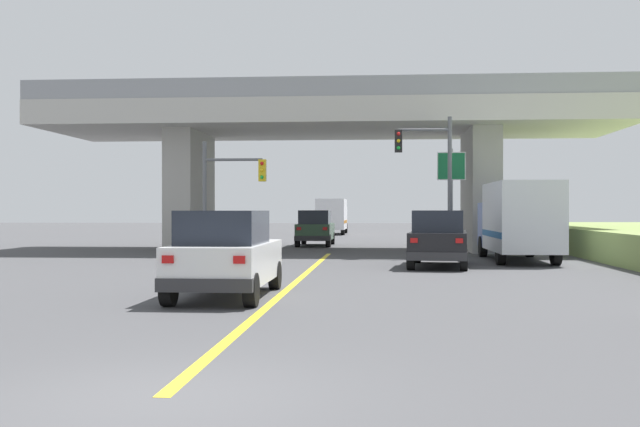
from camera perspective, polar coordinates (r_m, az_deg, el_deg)
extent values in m
plane|color=#424244|center=(38.43, 0.98, -2.77)|extent=(160.00, 160.00, 0.00)
cube|color=#B7B5AD|center=(38.65, 0.98, 7.00)|extent=(28.44, 8.98, 1.15)
cube|color=#A8A69F|center=(39.53, -9.72, 1.65)|extent=(1.38, 5.39, 6.00)
cube|color=#A8A69F|center=(38.64, 11.94, 1.68)|extent=(1.38, 5.39, 6.00)
cube|color=gray|center=(34.50, 0.53, 9.54)|extent=(28.44, 0.20, 0.90)
cube|color=gray|center=(43.07, 1.34, 7.68)|extent=(28.44, 0.20, 0.90)
cube|color=yellow|center=(21.88, -1.70, -5.06)|extent=(0.20, 27.25, 0.01)
cube|color=silver|center=(17.89, -7.00, -3.66)|extent=(1.96, 4.72, 0.90)
cube|color=#1E232D|center=(17.50, -7.23, -1.03)|extent=(1.72, 2.60, 0.76)
cube|color=#2D2D30|center=(15.66, -8.69, -5.35)|extent=(2.00, 0.20, 0.28)
cube|color=red|center=(15.74, -11.36, -3.39)|extent=(0.24, 0.06, 0.16)
cube|color=red|center=(15.40, -6.08, -3.47)|extent=(0.24, 0.06, 0.16)
cylinder|color=black|center=(19.87, -8.44, -4.57)|extent=(0.26, 0.72, 0.72)
cylinder|color=black|center=(19.56, -3.40, -4.65)|extent=(0.26, 0.72, 0.72)
cylinder|color=black|center=(16.38, -11.30, -5.60)|extent=(0.26, 0.72, 0.72)
cylinder|color=black|center=(15.99, -5.19, -5.74)|extent=(0.26, 0.72, 0.72)
cube|color=black|center=(27.65, 8.91, -2.28)|extent=(2.46, 4.95, 0.90)
cube|color=#1E232D|center=(27.27, 8.89, -0.57)|extent=(2.00, 2.79, 0.76)
cube|color=#2D2D30|center=(25.34, 8.75, -3.21)|extent=(2.01, 0.41, 0.28)
cube|color=red|center=(25.28, 7.08, -2.02)|extent=(0.25, 0.09, 0.16)
cube|color=red|center=(25.23, 10.42, -2.02)|extent=(0.25, 0.09, 0.16)
cylinder|color=black|center=(29.55, 7.31, -2.99)|extent=(0.34, 0.74, 0.72)
cylinder|color=black|center=(29.49, 10.74, -3.00)|extent=(0.34, 0.74, 0.72)
cylinder|color=black|center=(25.89, 6.84, -3.45)|extent=(0.34, 0.74, 0.72)
cylinder|color=black|center=(25.83, 10.74, -3.46)|extent=(0.34, 0.74, 0.72)
cube|color=navy|center=(33.83, 13.80, -0.82)|extent=(2.20, 2.00, 1.90)
cube|color=silver|center=(30.29, 14.90, -0.23)|extent=(2.31, 5.18, 2.65)
cube|color=#195999|center=(30.31, 14.90, -1.49)|extent=(2.33, 5.07, 0.24)
cylinder|color=black|center=(33.72, 12.12, -2.44)|extent=(0.30, 0.90, 0.90)
cylinder|color=black|center=(34.04, 15.47, -2.42)|extent=(0.30, 0.90, 0.90)
cylinder|color=black|center=(28.89, 13.41, -2.89)|extent=(0.30, 0.90, 0.90)
cylinder|color=black|center=(29.27, 17.29, -2.85)|extent=(0.30, 0.90, 0.90)
cube|color=#2D4C33|center=(43.33, -0.34, -1.36)|extent=(1.90, 4.64, 0.90)
cube|color=#1E232D|center=(42.97, -0.37, -0.27)|extent=(1.67, 2.55, 0.76)
cube|color=#2D2D30|center=(41.08, -0.60, -1.88)|extent=(1.94, 0.20, 0.28)
cube|color=red|center=(41.07, -1.60, -1.14)|extent=(0.24, 0.06, 0.16)
cube|color=red|center=(40.94, 0.38, -1.15)|extent=(0.24, 0.06, 0.16)
cylinder|color=black|center=(45.18, -1.22, -1.87)|extent=(0.26, 0.72, 0.72)
cylinder|color=black|center=(45.05, 0.93, -1.87)|extent=(0.26, 0.72, 0.72)
cylinder|color=black|center=(41.67, -1.70, -2.04)|extent=(0.26, 0.72, 0.72)
cylinder|color=black|center=(41.52, 0.63, -2.05)|extent=(0.26, 0.72, 0.72)
cylinder|color=#56595E|center=(32.85, 9.72, 1.96)|extent=(0.18, 0.18, 6.02)
cylinder|color=#56595E|center=(32.93, 7.82, 6.25)|extent=(2.18, 0.12, 0.12)
cube|color=black|center=(32.84, 5.91, 5.42)|extent=(0.32, 0.26, 0.96)
sphere|color=red|center=(32.72, 5.91, 5.97)|extent=(0.16, 0.16, 0.16)
sphere|color=gold|center=(32.69, 5.91, 5.45)|extent=(0.16, 0.16, 0.16)
sphere|color=green|center=(32.67, 5.91, 4.92)|extent=(0.16, 0.16, 0.16)
cylinder|color=#56595E|center=(33.80, -8.66, 1.09)|extent=(0.18, 0.18, 5.06)
cylinder|color=#56595E|center=(33.60, -6.52, 4.04)|extent=(2.57, 0.12, 0.12)
cube|color=gold|center=(33.35, -4.34, 3.24)|extent=(0.32, 0.26, 0.96)
sphere|color=red|center=(33.22, -4.39, 3.77)|extent=(0.16, 0.16, 0.16)
sphere|color=gold|center=(33.20, -4.38, 3.25)|extent=(0.16, 0.16, 0.16)
sphere|color=green|center=(33.19, -4.38, 2.74)|extent=(0.16, 0.16, 0.16)
cylinder|color=slate|center=(35.34, 9.82, 0.89)|extent=(0.14, 0.14, 4.85)
cube|color=#146638|center=(35.34, 9.84, 3.53)|extent=(1.21, 0.08, 1.20)
cube|color=white|center=(35.33, 9.84, 3.53)|extent=(1.29, 0.04, 1.28)
cube|color=silver|center=(67.01, 1.08, -0.29)|extent=(2.20, 2.00, 1.90)
cube|color=silver|center=(63.25, 0.88, -0.05)|extent=(2.31, 5.54, 2.50)
cube|color=#B26619|center=(63.25, 0.88, -0.61)|extent=(2.33, 5.43, 0.24)
cylinder|color=black|center=(67.10, 0.23, -1.10)|extent=(0.30, 0.90, 0.90)
cylinder|color=black|center=(66.98, 1.94, -1.10)|extent=(0.30, 0.90, 0.90)
cylinder|color=black|center=(61.96, -0.12, -1.21)|extent=(0.30, 0.90, 0.90)
cylinder|color=black|center=(61.83, 1.72, -1.21)|extent=(0.30, 0.90, 0.90)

